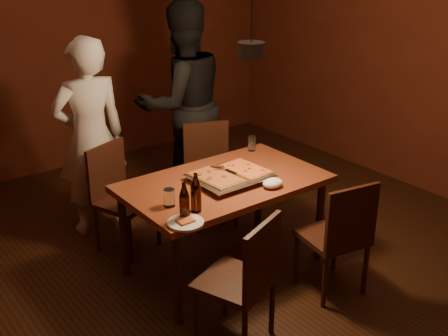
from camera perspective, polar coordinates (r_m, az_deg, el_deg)
room_shell at (r=3.82m, az=2.67°, el=6.74°), size 6.00×6.00×6.00m
dining_table at (r=4.22m, az=-0.00°, el=-2.18°), size 1.50×0.90×0.75m
chair_far_left at (r=4.66m, az=-10.79°, el=-1.98°), size 0.54×0.54×0.49m
chair_far_right at (r=5.07m, az=-1.53°, el=0.47°), size 0.54×0.54×0.49m
chair_near_left at (r=3.49m, az=2.30°, el=-10.45°), size 0.54×0.54×0.49m
chair_near_right at (r=4.04m, az=11.77°, el=-6.05°), size 0.49×0.49×0.49m
pizza_tray at (r=4.17m, az=0.65°, el=-1.01°), size 0.56×0.47×0.05m
pizza_meat at (r=4.10m, az=-0.81°, el=-0.92°), size 0.28×0.41×0.02m
pizza_cheese at (r=4.25m, az=2.18°, el=-0.07°), size 0.26×0.39×0.02m
spatula at (r=4.17m, az=0.61°, el=-0.43°), size 0.15×0.26×0.04m
beer_bottle_a at (r=3.59m, az=-4.05°, el=-3.35°), size 0.07×0.07×0.25m
beer_bottle_b at (r=3.67m, az=-2.88°, el=-2.52°), size 0.07×0.07×0.27m
water_glass_left at (r=3.79m, az=-5.60°, el=-3.03°), size 0.08×0.08×0.12m
water_glass_right at (r=4.75m, az=2.84°, el=2.49°), size 0.06×0.06×0.13m
plate_slice at (r=3.58m, az=-3.93°, el=-5.53°), size 0.24×0.24×0.03m
napkin at (r=4.07m, az=4.97°, el=-1.54°), size 0.16×0.12×0.07m
diner_white at (r=4.89m, az=-13.43°, el=3.03°), size 0.66×0.47×1.72m
diner_dark at (r=5.37m, az=-4.23°, el=6.48°), size 1.01×0.83×1.92m
pendant_lamp at (r=3.74m, az=2.77°, el=12.06°), size 0.18×0.18×1.10m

